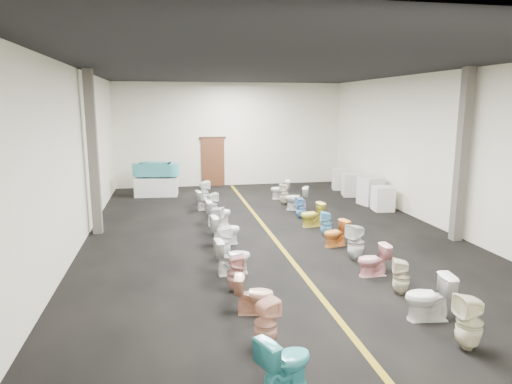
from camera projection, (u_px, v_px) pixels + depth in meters
floor at (270, 234)px, 12.80m from camera, size 16.00×16.00×0.00m
ceiling at (271, 68)px, 11.94m from camera, size 16.00×16.00×0.00m
wall_back at (230, 135)px, 20.08m from camera, size 10.00×0.00×10.00m
wall_front at (443, 237)px, 4.66m from camera, size 10.00×0.00×10.00m
wall_left at (76, 158)px, 11.44m from camera, size 0.00×16.00×16.00m
wall_right at (437, 150)px, 13.30m from camera, size 0.00×16.00×16.00m
aisle_stripe at (270, 234)px, 12.80m from camera, size 0.12×15.60×0.01m
back_door at (213, 162)px, 20.10m from camera, size 1.00×0.10×2.10m
door_frame at (213, 138)px, 19.91m from camera, size 1.15×0.08×0.10m
column_left at (93, 154)px, 12.45m from camera, size 0.25×0.25×4.50m
column_right at (462, 156)px, 11.81m from camera, size 0.25×0.25×4.50m
display_table at (156, 187)px, 18.03m from camera, size 1.70×0.95×0.73m
bathtub at (156, 169)px, 17.90m from camera, size 1.84×0.90×0.55m
appliance_crate_a at (383, 199)px, 15.52m from camera, size 0.71×0.71×0.82m
appliance_crate_b at (371, 191)px, 16.43m from camera, size 0.86×0.86×1.00m
appliance_crate_c at (353, 185)px, 18.02m from camera, size 0.94×0.94×0.89m
appliance_crate_d at (340, 179)px, 19.36m from camera, size 0.76×0.76×0.89m
toilet_left_0 at (285, 361)px, 5.78m from camera, size 0.85×0.69×0.76m
toilet_left_1 at (266, 323)px, 6.76m from camera, size 0.46×0.46×0.77m
toilet_left_2 at (254, 294)px, 7.88m from camera, size 0.74×0.52×0.69m
toilet_left_3 at (236, 273)px, 8.82m from camera, size 0.35×0.34×0.74m
toilet_left_4 at (233, 256)px, 9.71m from camera, size 0.79×0.49×0.78m
toilet_left_5 at (223, 242)px, 10.74m from camera, size 0.42×0.42×0.77m
toilet_left_6 at (225, 230)px, 11.79m from camera, size 0.79×0.50×0.76m
toilet_left_7 at (217, 221)px, 12.63m from camera, size 0.48×0.47×0.79m
toilet_left_8 at (218, 213)px, 13.65m from camera, size 0.78×0.48×0.76m
toilet_left_9 at (212, 205)px, 14.65m from camera, size 0.44×0.43×0.79m
toilet_left_10 at (206, 200)px, 15.63m from camera, size 0.72×0.48×0.68m
toilet_left_11 at (204, 192)px, 16.63m from camera, size 0.47×0.47×0.83m
toilet_right_0 at (469, 322)px, 6.70m from camera, size 0.39×0.39×0.85m
toilet_right_1 at (429, 297)px, 7.63m from camera, size 0.83×0.54×0.80m
toilet_right_2 at (401, 277)px, 8.67m from camera, size 0.41×0.41×0.70m
toilet_right_3 at (373, 260)px, 9.61m from camera, size 0.68×0.40×0.69m
toilet_right_4 at (356, 242)px, 10.57m from camera, size 0.52×0.52×0.86m
toilet_right_5 at (336, 233)px, 11.62m from camera, size 0.73×0.52×0.68m
toilet_right_6 at (326, 224)px, 12.53m from camera, size 0.37×0.36×0.69m
toilet_right_7 at (312, 215)px, 13.48m from camera, size 0.75×0.50×0.72m
toilet_right_8 at (301, 208)px, 14.45m from camera, size 0.34×0.33×0.68m
toilet_right_9 at (296, 198)px, 15.56m from camera, size 0.93×0.75×0.82m
toilet_right_10 at (284, 194)px, 16.48m from camera, size 0.44×0.44×0.76m
toilet_right_11 at (280, 189)px, 17.39m from camera, size 0.81×0.58×0.75m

